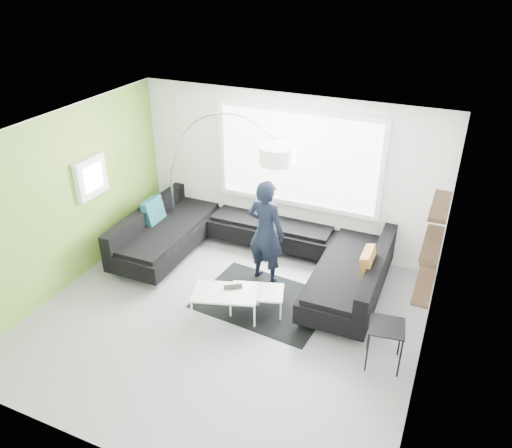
% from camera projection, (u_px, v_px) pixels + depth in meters
% --- Properties ---
extents(ground, '(5.50, 5.50, 0.00)m').
position_uv_depth(ground, '(225.00, 320.00, 7.42)').
color(ground, gray).
rests_on(ground, ground).
extents(room_shell, '(5.54, 5.04, 2.82)m').
position_uv_depth(room_shell, '(231.00, 206.00, 6.70)').
color(room_shell, white).
rests_on(room_shell, ground).
extents(sectional_sofa, '(4.38, 2.73, 0.94)m').
position_uv_depth(sectional_sofa, '(256.00, 246.00, 8.48)').
color(sectional_sofa, black).
rests_on(sectional_sofa, ground).
extents(rug, '(2.08, 1.60, 0.01)m').
position_uv_depth(rug, '(264.00, 301.00, 7.81)').
color(rug, black).
rests_on(rug, ground).
extents(coffee_table, '(1.40, 1.06, 0.41)m').
position_uv_depth(coffee_table, '(241.00, 301.00, 7.49)').
color(coffee_table, white).
rests_on(coffee_table, ground).
extents(arc_lamp, '(2.51, 1.14, 2.59)m').
position_uv_depth(arc_lamp, '(171.00, 174.00, 8.97)').
color(arc_lamp, silver).
rests_on(arc_lamp, ground).
extents(side_table, '(0.52, 0.52, 0.62)m').
position_uv_depth(side_table, '(384.00, 344.00, 6.50)').
color(side_table, black).
rests_on(side_table, ground).
extents(person, '(0.79, 0.64, 1.78)m').
position_uv_depth(person, '(266.00, 232.00, 7.94)').
color(person, black).
rests_on(person, ground).
extents(laptop, '(0.45, 0.44, 0.02)m').
position_uv_depth(laptop, '(233.00, 289.00, 7.40)').
color(laptop, black).
rests_on(laptop, coffee_table).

